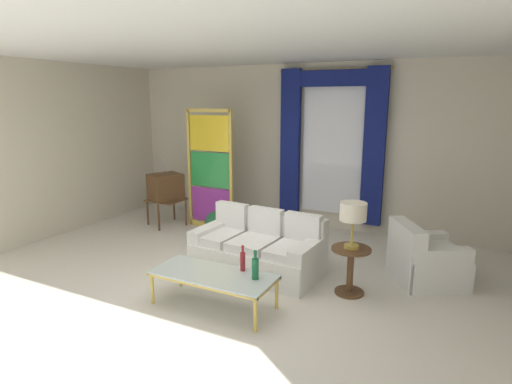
{
  "coord_description": "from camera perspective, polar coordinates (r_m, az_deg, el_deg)",
  "views": [
    {
      "loc": [
        2.76,
        -4.39,
        2.37
      ],
      "look_at": [
        0.08,
        0.9,
        1.05
      ],
      "focal_mm": 29.43,
      "sensor_mm": 36.0,
      "label": 1
    }
  ],
  "objects": [
    {
      "name": "bottle_blue_decanter",
      "position": [
        4.93,
        -1.81,
        -9.28
      ],
      "size": [
        0.06,
        0.06,
        0.31
      ],
      "color": "maroon",
      "rests_on": "coffee_table"
    },
    {
      "name": "vintage_tv",
      "position": [
        8.08,
        -12.19,
        0.55
      ],
      "size": [
        0.71,
        0.75,
        1.35
      ],
      "color": "brown",
      "rests_on": "ground"
    },
    {
      "name": "curtained_window",
      "position": [
        7.63,
        10.17,
        7.63
      ],
      "size": [
        2.0,
        0.17,
        2.7
      ],
      "color": "white",
      "rests_on": "ground"
    },
    {
      "name": "table_lamp_brass",
      "position": [
        5.15,
        13.07,
        -2.88
      ],
      "size": [
        0.32,
        0.32,
        0.57
      ],
      "color": "#B29338",
      "rests_on": "round_side_table"
    },
    {
      "name": "bottle_crystal_tall",
      "position": [
        4.71,
        -0.1,
        -10.2
      ],
      "size": [
        0.08,
        0.08,
        0.34
      ],
      "color": "#196B3D",
      "rests_on": "coffee_table"
    },
    {
      "name": "round_side_table",
      "position": [
        5.36,
        12.71,
        -9.83
      ],
      "size": [
        0.48,
        0.48,
        0.59
      ],
      "color": "brown",
      "rests_on": "ground"
    },
    {
      "name": "ground_plane",
      "position": [
        5.7,
        -4.96,
        -12.06
      ],
      "size": [
        16.0,
        16.0,
        0.0
      ],
      "primitive_type": "plane",
      "color": "silver"
    },
    {
      "name": "armchair_white",
      "position": [
        5.99,
        21.81,
        -8.72
      ],
      "size": [
        1.11,
        1.1,
        0.8
      ],
      "color": "white",
      "rests_on": "ground"
    },
    {
      "name": "stained_glass_divider",
      "position": [
        7.74,
        -6.28,
        2.71
      ],
      "size": [
        0.95,
        0.05,
        2.2
      ],
      "color": "gold",
      "rests_on": "ground"
    },
    {
      "name": "ceiling_slab",
      "position": [
        5.91,
        -1.24,
        18.86
      ],
      "size": [
        8.0,
        7.6,
        0.04
      ],
      "primitive_type": "cube",
      "color": "white"
    },
    {
      "name": "wall_rear",
      "position": [
        7.99,
        6.49,
        6.22
      ],
      "size": [
        8.0,
        0.12,
        3.0
      ],
      "primitive_type": "cube",
      "color": "beige",
      "rests_on": "ground"
    },
    {
      "name": "coffee_table",
      "position": [
        4.94,
        -5.82,
        -11.3
      ],
      "size": [
        1.44,
        0.62,
        0.41
      ],
      "color": "silver",
      "rests_on": "ground"
    },
    {
      "name": "wall_left",
      "position": [
        8.18,
        -25.28,
        5.25
      ],
      "size": [
        0.12,
        7.0,
        3.0
      ],
      "primitive_type": "cube",
      "color": "beige",
      "rests_on": "ground"
    },
    {
      "name": "peacock_figurine",
      "position": [
        7.4,
        -6.03,
        -4.4
      ],
      "size": [
        0.44,
        0.6,
        0.5
      ],
      "color": "beige",
      "rests_on": "ground"
    },
    {
      "name": "couch_white_long",
      "position": [
        5.95,
        0.5,
        -7.77
      ],
      "size": [
        1.82,
        1.04,
        0.86
      ],
      "color": "white",
      "rests_on": "ground"
    }
  ]
}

